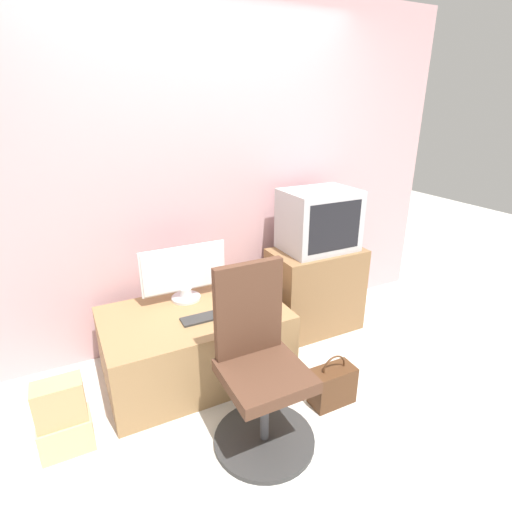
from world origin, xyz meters
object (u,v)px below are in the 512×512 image
Objects in this scene: main_monitor at (184,273)px; crt_tv at (319,220)px; office_chair at (260,375)px; cardboard_box_lower at (67,434)px; handbag at (333,385)px; keyboard at (206,317)px; mouse at (233,307)px.

crt_tv is (1.11, -0.05, 0.26)m from main_monitor.
office_chair is 3.79× the size of cardboard_box_lower.
cardboard_box_lower is 1.60m from handbag.
crt_tv is (1.07, 0.28, 0.46)m from keyboard.
cardboard_box_lower is (-1.99, -0.49, -0.85)m from crt_tv.
crt_tv is at bearing -2.57° from main_monitor.
keyboard is 0.32× the size of office_chair.
crt_tv is at bearing 13.74° from cardboard_box_lower.
crt_tv is at bearing 14.50° from keyboard.
cardboard_box_lower is (-0.89, -0.54, -0.60)m from main_monitor.
office_chair reaches higher than handbag.
keyboard is 0.21m from mouse.
main_monitor is 1.26m from handbag.
office_chair reaches higher than mouse.
main_monitor is at bearing 95.92° from keyboard.
office_chair is (0.09, -0.61, -0.08)m from keyboard.
crt_tv reaches higher than main_monitor.
handbag is (0.63, -0.58, -0.37)m from keyboard.
main_monitor is at bearing 177.43° from crt_tv.
keyboard is at bearing 12.84° from cardboard_box_lower.
mouse is 0.15× the size of handbag.
office_chair reaches higher than cardboard_box_lower.
main_monitor is 2.24× the size of cardboard_box_lower.
mouse is 0.19× the size of cardboard_box_lower.
crt_tv is at bearing 41.95° from office_chair.
crt_tv is 1.43m from office_chair.
keyboard is 1.20× the size of cardboard_box_lower.
mouse is at bearing -163.86° from crt_tv.
mouse is 0.09× the size of crt_tv.
crt_tv is (0.86, 0.25, 0.45)m from mouse.
crt_tv reaches higher than handbag.
main_monitor reaches higher than keyboard.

